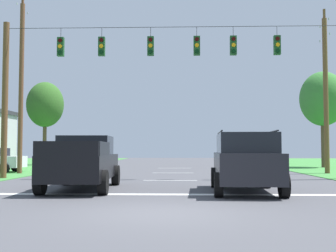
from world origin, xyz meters
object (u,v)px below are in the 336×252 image
(tree_roadside_far_right, at_px, (45,105))
(tree_roadside_right, at_px, (323,99))
(overhead_signal_span, at_px, (173,85))
(suv_black, at_px, (245,161))
(pickup_truck, at_px, (83,163))
(utility_pole_near_left, at_px, (21,85))
(utility_pole_mid_right, at_px, (326,91))

(tree_roadside_far_right, bearing_deg, tree_roadside_right, -10.12)
(overhead_signal_span, xyz_separation_m, tree_roadside_far_right, (-11.93, 16.82, 0.85))
(suv_black, bearing_deg, tree_roadside_right, 64.43)
(suv_black, bearing_deg, overhead_signal_span, 112.34)
(pickup_truck, relative_size, utility_pole_near_left, 0.51)
(tree_roadside_right, bearing_deg, utility_pole_near_left, -157.28)
(utility_pole_mid_right, xyz_separation_m, utility_pole_near_left, (-18.18, -0.55, 0.34))
(tree_roadside_right, bearing_deg, pickup_truck, -129.36)
(utility_pole_mid_right, bearing_deg, suv_black, -121.07)
(utility_pole_near_left, height_order, tree_roadside_far_right, utility_pole_near_left)
(utility_pole_near_left, bearing_deg, tree_roadside_right, 22.72)
(suv_black, bearing_deg, utility_pole_mid_right, 58.93)
(tree_roadside_right, bearing_deg, overhead_signal_span, -132.52)
(overhead_signal_span, distance_m, suv_black, 7.61)
(tree_roadside_right, distance_m, tree_roadside_far_right, 23.88)
(suv_black, distance_m, utility_pole_mid_right, 13.10)
(suv_black, xyz_separation_m, tree_roadside_right, (9.02, 18.85, 4.33))
(suv_black, xyz_separation_m, utility_pole_mid_right, (6.46, 10.72, 3.89))
(overhead_signal_span, xyz_separation_m, utility_pole_near_left, (-9.16, 3.94, 0.69))
(overhead_signal_span, relative_size, tree_roadside_far_right, 2.29)
(utility_pole_mid_right, xyz_separation_m, tree_roadside_far_right, (-20.95, 12.33, 0.51))
(suv_black, height_order, utility_pole_mid_right, utility_pole_mid_right)
(utility_pole_mid_right, relative_size, tree_roadside_right, 1.31)
(overhead_signal_span, height_order, pickup_truck, overhead_signal_span)
(suv_black, height_order, tree_roadside_right, tree_roadside_right)
(suv_black, relative_size, tree_roadside_far_right, 0.65)
(overhead_signal_span, height_order, tree_roadside_far_right, overhead_signal_span)
(pickup_truck, bearing_deg, tree_roadside_far_right, 111.50)
(suv_black, relative_size, utility_pole_near_left, 0.45)
(utility_pole_near_left, height_order, tree_roadside_right, utility_pole_near_left)
(pickup_truck, xyz_separation_m, utility_pole_near_left, (-5.97, 9.32, 4.32))
(pickup_truck, distance_m, suv_black, 5.81)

